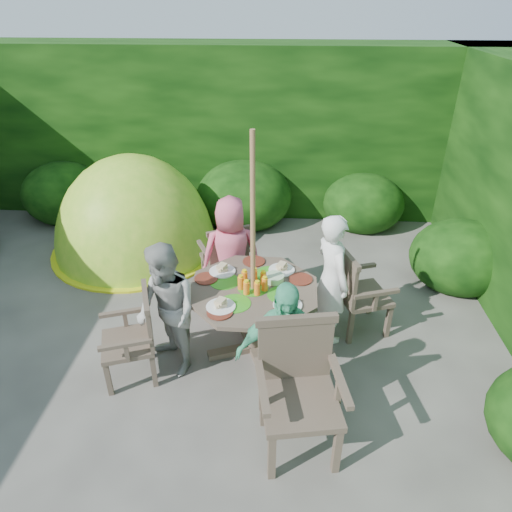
# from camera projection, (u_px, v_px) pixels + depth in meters

# --- Properties ---
(ground) EXTENTS (60.00, 60.00, 0.00)m
(ground) POSITION_uv_depth(u_px,v_px,m) (149.00, 373.00, 4.29)
(ground) COLOR #484540
(ground) RESTS_ON ground
(hedge_enclosure) EXTENTS (9.00, 9.00, 2.50)m
(hedge_enclosure) POSITION_uv_depth(u_px,v_px,m) (170.00, 195.00, 4.81)
(hedge_enclosure) COLOR black
(hedge_enclosure) RESTS_ON ground
(patio_table) EXTENTS (1.65, 1.65, 0.89)m
(patio_table) POSITION_uv_depth(u_px,v_px,m) (254.00, 298.00, 4.27)
(patio_table) COLOR #42362B
(patio_table) RESTS_ON ground
(parasol_pole) EXTENTS (0.06, 0.06, 2.20)m
(parasol_pole) POSITION_uv_depth(u_px,v_px,m) (253.00, 254.00, 4.03)
(parasol_pole) COLOR #8D5F38
(parasol_pole) RESTS_ON ground
(garden_chair_right) EXTENTS (0.62, 0.66, 0.90)m
(garden_chair_right) POSITION_uv_depth(u_px,v_px,m) (357.00, 291.00, 4.63)
(garden_chair_right) COLOR #42362B
(garden_chair_right) RESTS_ON ground
(garden_chair_left) EXTENTS (0.59, 0.62, 0.84)m
(garden_chair_left) POSITION_uv_depth(u_px,v_px,m) (135.00, 336.00, 4.07)
(garden_chair_left) COLOR #42362B
(garden_chair_left) RESTS_ON ground
(garden_chair_back) EXTENTS (0.65, 0.63, 0.85)m
(garden_chair_back) POSITION_uv_depth(u_px,v_px,m) (226.00, 257.00, 5.27)
(garden_chair_back) COLOR #42362B
(garden_chair_back) RESTS_ON ground
(garden_chair_front) EXTENTS (0.71, 0.65, 1.03)m
(garden_chair_front) POSITION_uv_depth(u_px,v_px,m) (298.00, 386.00, 3.41)
(garden_chair_front) COLOR #42362B
(garden_chair_front) RESTS_ON ground
(child_right) EXTENTS (0.51, 0.59, 1.37)m
(child_right) POSITION_uv_depth(u_px,v_px,m) (331.00, 279.00, 4.44)
(child_right) COLOR white
(child_right) RESTS_ON ground
(child_left) EXTENTS (0.78, 0.80, 1.30)m
(child_left) POSITION_uv_depth(u_px,v_px,m) (167.00, 311.00, 4.05)
(child_left) COLOR #9F9F9A
(child_left) RESTS_ON ground
(child_back) EXTENTS (0.71, 0.54, 1.31)m
(child_back) POSITION_uv_depth(u_px,v_px,m) (231.00, 255.00, 4.91)
(child_back) COLOR #E05C79
(child_back) RESTS_ON ground
(child_front) EXTENTS (0.80, 0.46, 1.29)m
(child_front) POSITION_uv_depth(u_px,v_px,m) (283.00, 352.00, 3.60)
(child_front) COLOR #55C797
(child_front) RESTS_ON ground
(dome_tent) EXTENTS (2.56, 2.56, 2.63)m
(dome_tent) POSITION_uv_depth(u_px,v_px,m) (138.00, 248.00, 6.39)
(dome_tent) COLOR #7FC626
(dome_tent) RESTS_ON ground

